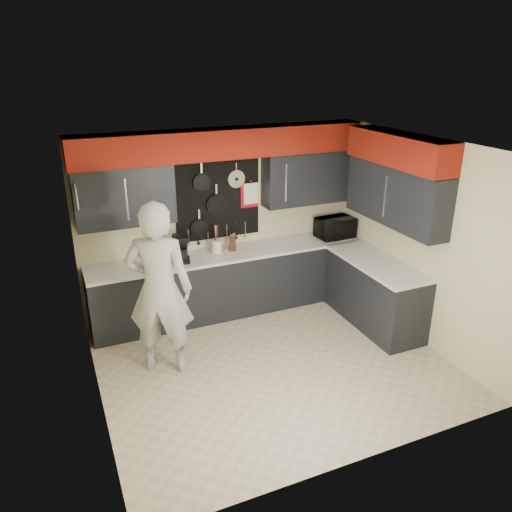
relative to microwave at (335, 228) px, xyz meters
name	(u,v)px	position (x,y,z in m)	size (l,w,h in m)	color
ground	(272,362)	(-1.68, -1.40, -1.07)	(4.00, 4.00, 0.00)	#BDB093
back_wall_assembly	(224,172)	(-1.67, 0.20, 0.94)	(4.00, 0.36, 2.60)	beige
right_wall_assembly	(399,187)	(0.18, -1.13, 0.87)	(0.36, 3.50, 2.60)	beige
left_wall_assembly	(88,292)	(-3.67, -1.38, 0.26)	(0.05, 3.50, 2.60)	beige
base_cabinets	(270,285)	(-1.19, -0.27, -0.61)	(3.95, 2.20, 0.92)	black
microwave	(335,228)	(0.00, 0.00, 0.00)	(0.54, 0.37, 0.30)	black
knife_block	(233,244)	(-1.61, 0.08, -0.05)	(0.09, 0.09, 0.20)	#351C11
utensil_crock	(217,247)	(-1.84, 0.10, -0.06)	(0.14, 0.14, 0.18)	white
coffee_maker	(181,248)	(-2.37, 0.01, 0.04)	(0.25, 0.29, 0.36)	black
person	(159,290)	(-2.89, -0.98, -0.04)	(0.75, 0.49, 2.06)	#B1B1AE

